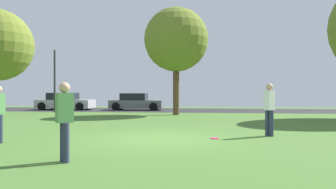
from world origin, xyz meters
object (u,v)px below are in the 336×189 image
Objects in this scene: parked_car_silver at (65,102)px; oak_tree_center at (176,40)px; person_thrower at (269,107)px; parked_car_grey at (136,102)px; frisbee_disc at (215,138)px; person_catcher at (65,118)px; street_lamp_post at (55,81)px.

oak_tree_center is at bearing -27.42° from parked_car_silver.
parked_car_silver is at bearing -89.16° from person_thrower.
parked_car_grey is at bearing 125.51° from oak_tree_center.
frisbee_disc is (-1.81, -0.80, -0.95)m from person_thrower.
oak_tree_center is at bearing -54.49° from parked_car_grey.
oak_tree_center is 11.74m from parked_car_silver.
parked_car_grey is (5.99, 0.20, -0.02)m from parked_car_silver.
parked_car_silver is (-8.66, 19.23, -0.27)m from person_catcher.
person_thrower is (3.92, -9.67, -3.85)m from oak_tree_center.
street_lamp_post is at bearing 170.19° from oak_tree_center.
person_thrower is 6.43× the size of frisbee_disc.
person_thrower is at bearing -47.14° from parked_car_silver.
oak_tree_center reaches higher than parked_car_grey.
parked_car_silver reaches higher than frisbee_disc.
frisbee_disc is 16.48m from street_lamp_post.
person_thrower is at bearing -67.95° from oak_tree_center.
parked_car_silver is (-9.74, 5.06, -4.17)m from oak_tree_center.
person_catcher reaches higher than frisbee_disc.
street_lamp_post reaches higher than parked_car_silver.
oak_tree_center reaches higher than person_thrower.
oak_tree_center reaches higher than parked_car_silver.
parked_car_silver is 1.01× the size of street_lamp_post.
frisbee_disc is 16.80m from parked_car_grey.
parked_car_silver reaches higher than parked_car_grey.
person_catcher is 6.12× the size of frisbee_disc.
person_catcher is at bearing -130.78° from frisbee_disc.
person_thrower reaches higher than frisbee_disc.
oak_tree_center reaches higher than street_lamp_post.
street_lamp_post is (-7.85, 15.73, 1.34)m from person_catcher.
parked_car_grey is 0.96× the size of street_lamp_post.
person_catcher is at bearing -63.48° from street_lamp_post.
frisbee_disc is 0.06× the size of parked_car_silver.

